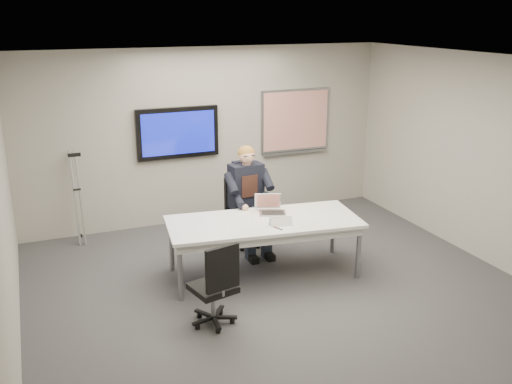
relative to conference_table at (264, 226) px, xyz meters
name	(u,v)px	position (x,y,z in m)	size (l,w,h in m)	color
floor	(285,296)	(0.00, -0.68, -0.67)	(6.00, 6.00, 0.02)	#333335
ceiling	(290,62)	(0.00, -0.68, 2.13)	(6.00, 6.00, 0.02)	white
wall_back	(208,136)	(0.00, 2.32, 0.73)	(6.00, 0.02, 2.80)	#9D998E
wall_front	(476,307)	(0.00, -3.68, 0.73)	(6.00, 0.02, 2.80)	#9D998E
wall_left	(3,222)	(-3.00, -0.68, 0.73)	(0.02, 6.00, 2.80)	#9D998E
wall_right	(491,162)	(3.00, -0.68, 0.73)	(0.02, 6.00, 2.80)	#9D998E
conference_table	(264,226)	(0.00, 0.00, 0.00)	(2.57, 1.33, 0.76)	silver
tv_display	(178,133)	(-0.50, 2.27, 0.83)	(1.30, 0.09, 0.80)	black
whiteboard	(295,121)	(1.55, 2.29, 0.86)	(1.25, 0.08, 1.10)	gray
office_chair_far	(244,224)	(0.12, 1.04, -0.35)	(0.62, 0.62, 1.03)	black
office_chair_near	(215,300)	(-0.99, -0.98, -0.36)	(0.57, 0.57, 0.99)	black
seated_person	(251,211)	(0.14, 0.77, -0.06)	(0.49, 0.84, 1.52)	#1E2532
crutch	(77,196)	(-2.10, 2.07, 0.05)	(0.20, 0.42, 1.44)	#ACAFB4
laptop	(270,208)	(0.20, 0.24, 0.15)	(0.41, 0.43, 0.25)	#ABACAE
name_tent	(281,221)	(0.13, -0.24, 0.14)	(0.28, 0.08, 0.11)	white
pen	(278,228)	(0.05, -0.35, 0.09)	(0.01, 0.01, 0.15)	black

